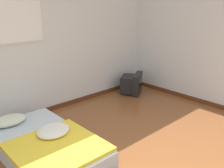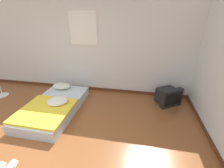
% 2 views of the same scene
% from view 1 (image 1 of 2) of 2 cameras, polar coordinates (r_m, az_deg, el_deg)
% --- Properties ---
extents(wall_back, '(8.35, 0.08, 2.60)m').
position_cam_1_polar(wall_back, '(4.59, -19.97, 7.75)').
color(wall_back, silver).
rests_on(wall_back, ground_plane).
extents(mattress_bed, '(1.09, 1.91, 0.38)m').
position_cam_1_polar(mattress_bed, '(3.71, -15.26, -13.11)').
color(mattress_bed, silver).
rests_on(mattress_bed, ground_plane).
extents(crt_tv, '(0.68, 0.65, 0.47)m').
position_cam_1_polar(crt_tv, '(5.85, 4.62, 0.06)').
color(crt_tv, black).
rests_on(crt_tv, ground_plane).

